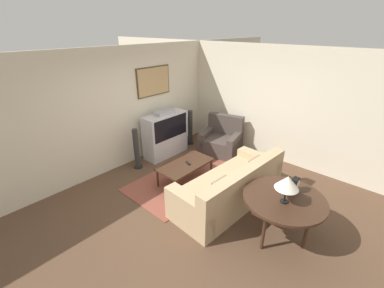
{
  "coord_description": "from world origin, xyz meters",
  "views": [
    {
      "loc": [
        -3.07,
        -2.78,
        3.08
      ],
      "look_at": [
        0.64,
        0.58,
        0.75
      ],
      "focal_mm": 24.0,
      "sensor_mm": 36.0,
      "label": 1
    }
  ],
  "objects": [
    {
      "name": "remote",
      "position": [
        0.36,
        0.44,
        0.45
      ],
      "size": [
        0.1,
        0.16,
        0.02
      ],
      "color": "black",
      "rests_on": "coffee_table"
    },
    {
      "name": "armchair",
      "position": [
        1.98,
        0.77,
        0.31
      ],
      "size": [
        1.06,
        1.13,
        0.95
      ],
      "rotation": [
        0.0,
        0.0,
        -1.32
      ],
      "color": "#473D38",
      "rests_on": "ground_plane"
    },
    {
      "name": "ground_plane",
      "position": [
        0.0,
        0.0,
        0.0
      ],
      "size": [
        12.0,
        12.0,
        0.0
      ],
      "primitive_type": "plane",
      "color": "brown"
    },
    {
      "name": "tv",
      "position": [
        0.92,
        1.74,
        0.56
      ],
      "size": [
        1.16,
        0.45,
        1.19
      ],
      "color": "silver",
      "rests_on": "ground_plane"
    },
    {
      "name": "wall_back",
      "position": [
        0.01,
        2.13,
        1.36
      ],
      "size": [
        12.0,
        0.1,
        2.7
      ],
      "color": "beige",
      "rests_on": "ground_plane"
    },
    {
      "name": "speaker_tower_left",
      "position": [
        -0.0,
        1.73,
        0.46
      ],
      "size": [
        0.21,
        0.21,
        0.97
      ],
      "color": "black",
      "rests_on": "ground_plane"
    },
    {
      "name": "mantel_clock",
      "position": [
        0.42,
        -1.74,
        0.85
      ],
      "size": [
        0.14,
        0.1,
        0.24
      ],
      "color": "black",
      "rests_on": "console_table"
    },
    {
      "name": "table_lamp",
      "position": [
        0.08,
        -1.74,
        1.07
      ],
      "size": [
        0.34,
        0.34,
        0.44
      ],
      "color": "black",
      "rests_on": "console_table"
    },
    {
      "name": "speaker_tower_right",
      "position": [
        1.84,
        1.73,
        0.46
      ],
      "size": [
        0.21,
        0.21,
        0.97
      ],
      "color": "black",
      "rests_on": "ground_plane"
    },
    {
      "name": "wall_right",
      "position": [
        2.63,
        0.0,
        1.35
      ],
      "size": [
        0.06,
        12.0,
        2.7
      ],
      "color": "beige",
      "rests_on": "ground_plane"
    },
    {
      "name": "area_rug",
      "position": [
        0.39,
        0.56,
        0.01
      ],
      "size": [
        2.5,
        1.43,
        0.01
      ],
      "color": "brown",
      "rests_on": "ground_plane"
    },
    {
      "name": "couch",
      "position": [
        0.35,
        -0.64,
        0.31
      ],
      "size": [
        2.33,
        1.06,
        0.86
      ],
      "rotation": [
        0.0,
        0.0,
        3.09
      ],
      "color": "tan",
      "rests_on": "ground_plane"
    },
    {
      "name": "console_table",
      "position": [
        0.19,
        -1.7,
        0.67
      ],
      "size": [
        1.22,
        1.22,
        0.73
      ],
      "color": "#3D2619",
      "rests_on": "ground_plane"
    },
    {
      "name": "coffee_table",
      "position": [
        0.32,
        0.49,
        0.4
      ],
      "size": [
        1.19,
        0.64,
        0.44
      ],
      "color": "#3D2619",
      "rests_on": "ground_plane"
    }
  ]
}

